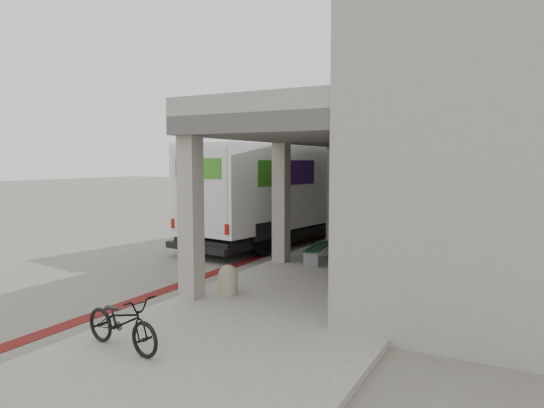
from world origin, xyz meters
The scene contains 13 objects.
ground centered at (0.00, 0.00, 0.00)m, with size 120.00×120.00×0.00m, color slate.
bike_lane_stripe centered at (1.00, 2.00, 0.01)m, with size 0.35×40.00×0.01m, color #601413.
sidewalk centered at (4.00, 0.00, 0.06)m, with size 4.40×28.00×0.12m, color gray.
transit_building centered at (6.83, 4.50, 3.40)m, with size 7.60×17.00×7.00m.
distant_backdrop centered at (-2.84, 35.89, 2.70)m, with size 28.00×10.00×6.50m.
tree_left centered at (-5.00, 28.00, 3.18)m, with size 3.20×3.20×4.80m.
tree_mid centered at (2.00, 30.00, 3.18)m, with size 3.20×3.20×4.80m.
fedex_truck centered at (0.30, 3.64, 1.79)m, with size 3.64×8.17×3.37m.
bench centered at (3.00, 0.96, 0.43)m, with size 0.67×1.86×0.43m.
bollard_near centered at (2.61, -2.95, 0.42)m, with size 0.40×0.40×0.60m.
bollard_far centered at (4.14, 1.74, 0.40)m, with size 0.37×0.37×0.56m.
utility_cabinet centered at (5.00, 0.79, 0.67)m, with size 0.49×0.66×1.10m, color gray.
bicycle_black centered at (2.88, -6.17, 0.53)m, with size 0.54×1.55×0.81m, color black.
Camera 1 is at (7.95, -11.18, 2.83)m, focal length 32.00 mm.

